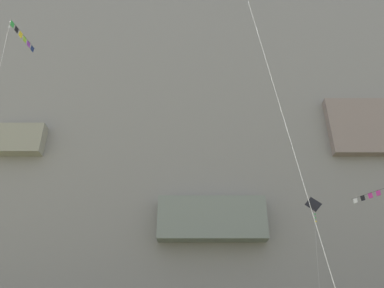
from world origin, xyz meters
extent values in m
cube|color=gray|center=(0.00, 61.13, 37.17)|extent=(180.00, 24.59, 74.35)
cube|color=gray|center=(-29.01, 48.97, 29.99)|extent=(8.14, 3.96, 4.78)
cube|color=gray|center=(0.00, 48.66, 17.75)|extent=(14.45, 4.45, 5.75)
cube|color=gray|center=(24.89, 48.77, 32.38)|extent=(13.16, 2.70, 9.56)
cylinder|color=silver|center=(0.21, 9.91, 11.60)|extent=(2.23, 2.81, 22.96)
cube|color=black|center=(8.77, 32.72, 14.79)|extent=(1.38, 0.96, 1.62)
cylinder|color=black|center=(8.77, 32.72, 14.79)|extent=(0.16, 0.34, 1.32)
cube|color=red|center=(8.79, 32.72, 14.18)|extent=(0.19, 0.08, 0.10)
cube|color=green|center=(8.77, 32.72, 13.84)|extent=(0.18, 0.11, 0.10)
cube|color=green|center=(8.75, 32.72, 13.50)|extent=(0.19, 0.05, 0.10)
cube|color=yellow|center=(8.75, 32.72, 13.16)|extent=(0.19, 0.08, 0.10)
cylinder|color=silver|center=(7.41, 30.39, 7.35)|extent=(2.73, 4.68, 14.47)
cylinder|color=black|center=(-15.39, 20.09, 23.88)|extent=(0.58, 3.05, 0.02)
cube|color=green|center=(-15.63, 18.82, 23.66)|extent=(0.10, 0.37, 0.41)
cube|color=black|center=(-15.53, 19.32, 23.66)|extent=(0.09, 0.37, 0.41)
cube|color=yellow|center=(-15.44, 19.83, 23.66)|extent=(0.12, 0.37, 0.41)
cube|color=#8CCC33|center=(-15.35, 20.34, 23.66)|extent=(0.11, 0.37, 0.41)
cube|color=purple|center=(-15.25, 20.85, 23.66)|extent=(0.12, 0.37, 0.41)
cube|color=navy|center=(-15.16, 21.36, 23.66)|extent=(0.10, 0.37, 0.41)
cylinder|color=black|center=(11.75, 26.33, 13.79)|extent=(2.55, 4.12, 0.02)
cube|color=#CC3399|center=(11.75, 26.33, 13.57)|extent=(0.22, 0.32, 0.40)
cube|color=#CC3399|center=(11.39, 26.92, 13.57)|extent=(0.24, 0.34, 0.40)
cube|color=black|center=(11.03, 27.50, 13.57)|extent=(0.24, 0.34, 0.40)
cube|color=white|center=(10.67, 28.09, 13.57)|extent=(0.23, 0.33, 0.40)
camera|label=1|loc=(-2.67, -0.61, 3.69)|focal=34.45mm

